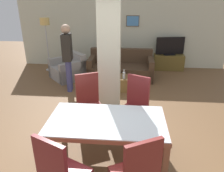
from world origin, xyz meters
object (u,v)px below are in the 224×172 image
object	(u,v)px
armchair	(69,70)
standing_person	(67,54)
dining_chair_far_left	(89,101)
tv_stand	(168,62)
dining_chair_near_left	(60,172)
bottle	(124,75)
sofa	(121,69)
tv_screen	(170,46)
dining_table	(107,127)
dining_chair_far_right	(135,104)
floor_lamp	(45,27)
coffee_table	(116,83)

from	to	relation	value
armchair	standing_person	xyz separation A→B (m)	(0.28, -0.92, 0.74)
dining_chair_far_left	tv_stand	bearing A→B (deg)	-144.47
dining_chair_near_left	bottle	bearing A→B (deg)	105.66
sofa	tv_screen	size ratio (longest dim) A/B	2.05
tv_stand	tv_screen	size ratio (longest dim) A/B	1.05
dining_table	tv_screen	size ratio (longest dim) A/B	1.82
bottle	tv_screen	distance (m)	2.54
dining_chair_far_right	sofa	xyz separation A→B (m)	(-0.40, 2.88, -0.28)
bottle	floor_lamp	size ratio (longest dim) A/B	0.14
standing_person	dining_chair_far_left	bearing A→B (deg)	19.97
coffee_table	floor_lamp	xyz separation A→B (m)	(-2.41, 1.52, 1.26)
dining_chair_far_left	sofa	size ratio (longest dim) A/B	0.55
dining_chair_far_right	tv_stand	xyz separation A→B (m)	(1.21, 3.82, -0.31)
coffee_table	dining_chair_near_left	bearing A→B (deg)	-95.94
armchair	tv_stand	xyz separation A→B (m)	(3.22, 1.13, -0.01)
dining_chair_near_left	bottle	distance (m)	3.60
dining_chair_near_left	tv_stand	size ratio (longest dim) A/B	1.07
dining_chair_near_left	sofa	bearing A→B (deg)	109.52
bottle	standing_person	size ratio (longest dim) A/B	0.14
dining_chair_near_left	tv_screen	distance (m)	5.96
tv_screen	dining_chair_far_right	bearing A→B (deg)	61.70
dining_chair_far_right	floor_lamp	world-z (taller)	floor_lamp
dining_chair_near_left	dining_chair_far_right	xyz separation A→B (m)	(0.86, 1.77, 0.00)
tv_stand	floor_lamp	xyz separation A→B (m)	(-4.10, -0.39, 1.19)
dining_chair_far_left	dining_chair_near_left	distance (m)	1.81
armchair	dining_chair_near_left	bearing A→B (deg)	151.96
floor_lamp	standing_person	bearing A→B (deg)	-55.11
dining_chair_near_left	coffee_table	size ratio (longest dim) A/B	1.42
dining_chair_far_right	standing_person	xyz separation A→B (m)	(-1.73, 1.76, 0.45)
dining_chair_far_left	bottle	size ratio (longest dim) A/B	4.47
dining_table	armchair	world-z (taller)	armchair
armchair	floor_lamp	world-z (taller)	floor_lamp
armchair	tv_screen	size ratio (longest dim) A/B	1.31
sofa	tv_stand	distance (m)	1.86
dining_chair_far_left	dining_chair_far_right	xyz separation A→B (m)	(0.86, -0.04, 0.00)
dining_table	tv_stand	size ratio (longest dim) A/B	1.73
sofa	tv_screen	world-z (taller)	tv_screen
armchair	tv_screen	bearing A→B (deg)	-113.19
dining_chair_far_left	armchair	world-z (taller)	dining_chair_far_left
tv_stand	bottle	bearing A→B (deg)	-125.90
dining_chair_far_right	standing_person	size ratio (longest dim) A/B	0.61
sofa	standing_person	distance (m)	1.88
dining_chair_far_right	armchair	distance (m)	3.37
coffee_table	bottle	world-z (taller)	bottle
dining_chair_near_left	sofa	world-z (taller)	dining_chair_near_left
dining_table	floor_lamp	distance (m)	5.01
dining_chair_near_left	coffee_table	world-z (taller)	dining_chair_near_left
armchair	coffee_table	size ratio (longest dim) A/B	1.64
tv_screen	sofa	bearing A→B (deg)	19.53
dining_chair_far_left	standing_person	size ratio (longest dim) A/B	0.61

